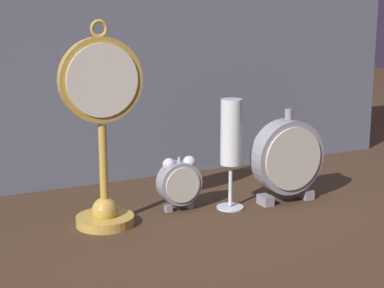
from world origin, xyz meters
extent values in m
plane|color=#422D1E|center=(0.00, 0.00, 0.00)|extent=(4.00, 4.00, 0.00)
cylinder|color=gold|center=(-0.17, 0.08, 0.01)|extent=(0.10, 0.10, 0.02)
sphere|color=gold|center=(-0.17, 0.08, 0.03)|extent=(0.04, 0.04, 0.04)
cylinder|color=gold|center=(-0.17, 0.08, 0.09)|extent=(0.01, 0.01, 0.16)
cylinder|color=gold|center=(-0.17, 0.08, 0.25)|extent=(0.14, 0.02, 0.14)
cylinder|color=silver|center=(-0.17, 0.07, 0.25)|extent=(0.12, 0.00, 0.12)
torus|color=gold|center=(-0.17, 0.08, 0.33)|extent=(0.03, 0.01, 0.03)
cube|color=gray|center=(-0.04, 0.09, 0.01)|extent=(0.01, 0.01, 0.01)
cube|color=gray|center=(0.00, 0.09, 0.01)|extent=(0.01, 0.01, 0.01)
cylinder|color=gray|center=(-0.02, 0.09, 0.05)|extent=(0.08, 0.03, 0.08)
cylinder|color=beige|center=(-0.02, 0.08, 0.05)|extent=(0.06, 0.00, 0.06)
sphere|color=silver|center=(-0.04, 0.09, 0.09)|extent=(0.02, 0.02, 0.02)
sphere|color=silver|center=(0.00, 0.09, 0.09)|extent=(0.02, 0.02, 0.02)
cylinder|color=silver|center=(-0.02, 0.09, 0.09)|extent=(0.00, 0.00, 0.01)
cube|color=gray|center=(0.14, 0.05, 0.01)|extent=(0.02, 0.03, 0.02)
cube|color=gray|center=(0.23, 0.05, 0.01)|extent=(0.02, 0.03, 0.02)
cylinder|color=gray|center=(0.18, 0.05, 0.09)|extent=(0.14, 0.04, 0.14)
cylinder|color=beige|center=(0.18, 0.03, 0.09)|extent=(0.12, 0.00, 0.12)
cylinder|color=gray|center=(0.18, 0.05, 0.17)|extent=(0.01, 0.01, 0.02)
cylinder|color=silver|center=(0.07, 0.06, 0.00)|extent=(0.05, 0.05, 0.01)
cylinder|color=silver|center=(0.07, 0.06, 0.04)|extent=(0.01, 0.01, 0.08)
cylinder|color=white|center=(0.07, 0.06, 0.14)|extent=(0.04, 0.04, 0.12)
cylinder|color=#E5D17F|center=(0.07, 0.06, 0.12)|extent=(0.03, 0.03, 0.08)
camera|label=1|loc=(-0.49, -0.92, 0.38)|focal=60.00mm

